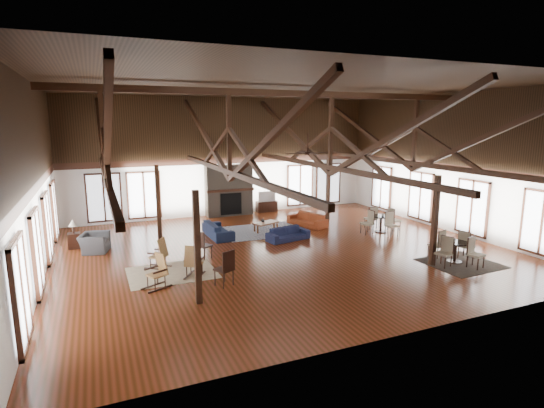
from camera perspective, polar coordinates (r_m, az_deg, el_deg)
name	(u,v)px	position (r m, az deg, el deg)	size (l,w,h in m)	color
floor	(282,250)	(16.11, 1.35, -6.20)	(16.00, 16.00, 0.00)	maroon
ceiling	(283,86)	(15.45, 1.45, 15.59)	(16.00, 14.00, 0.02)	black
wall_back	(226,157)	(22.04, -6.14, 6.33)	(16.00, 0.02, 6.00)	white
wall_front	(416,205)	(9.63, 18.76, -0.09)	(16.00, 0.02, 6.00)	white
wall_left	(33,183)	(14.25, -29.44, 2.49)	(0.02, 14.00, 6.00)	white
wall_right	(449,163)	(20.14, 22.73, 5.12)	(0.02, 14.00, 6.00)	white
roof_truss	(282,143)	(15.42, 1.41, 8.27)	(15.60, 14.07, 3.14)	#311C0D
post_grid	(282,211)	(15.73, 1.37, -0.88)	(8.16, 7.16, 3.05)	#311C0D
fireplace	(229,191)	(21.93, -5.80, 1.80)	(2.50, 0.69, 2.60)	#63584C
ceiling_fan	(308,152)	(14.75, 4.80, 6.96)	(1.60, 1.60, 0.75)	black
sofa_navy_front	(288,234)	(17.37, 2.17, -4.04)	(1.79, 0.70, 0.52)	#151B3B
sofa_navy_left	(218,230)	(18.01, -7.27, -3.44)	(0.81, 2.07, 0.60)	#141C37
sofa_orange	(307,220)	(19.81, 4.77, -2.10)	(0.78, 1.98, 0.58)	maroon
coffee_table	(266,224)	(18.66, -0.82, -2.64)	(1.23, 0.92, 0.42)	brown
vase	(263,220)	(18.67, -1.22, -2.18)	(0.17, 0.17, 0.17)	#B2B2B2
armchair	(95,243)	(17.12, -22.75, -4.83)	(0.93, 1.06, 0.69)	#323235
side_table_lamp	(74,237)	(17.91, -25.09, -4.08)	(0.44, 0.44, 1.12)	black
rocking_chair_a	(160,254)	(14.51, -14.81, -6.53)	(0.89, 0.81, 1.02)	#9F663C
rocking_chair_b	(193,262)	(13.46, -10.58, -7.70)	(0.80, 0.90, 1.04)	#9F663C
rocking_chair_c	(159,271)	(12.90, -14.99, -8.72)	(0.90, 0.73, 1.03)	#9F663C
side_chair_a	(202,243)	(15.10, -9.37, -5.16)	(0.59, 0.59, 1.03)	black
side_chair_b	(226,266)	(12.54, -6.18, -8.23)	(0.62, 0.62, 1.10)	black
cafe_table_near	(455,248)	(15.90, 23.44, -5.47)	(1.96, 1.96, 1.00)	black
cafe_table_far	(381,221)	(19.16, 14.44, -2.20)	(1.93, 1.93, 1.01)	black
cup_near	(454,240)	(15.84, 23.26, -4.52)	(0.11, 0.11, 0.09)	#B2B2B2
cup_far	(383,215)	(19.05, 14.68, -1.43)	(0.13, 0.13, 0.10)	#B2B2B2
tv_console	(267,206)	(22.88, -0.73, -0.32)	(1.13, 0.42, 0.56)	black
television	(266,196)	(22.77, -0.78, 1.06)	(0.97, 0.13, 0.56)	#B2B2B2
rug_tan	(172,273)	(14.12, -13.29, -8.99)	(2.71, 2.13, 0.01)	#C9B38B
rug_navy	(262,231)	(18.87, -1.37, -3.62)	(3.49, 2.62, 0.01)	#192247
rug_dark	(461,263)	(15.98, 24.04, -7.29)	(2.30, 2.09, 0.01)	black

